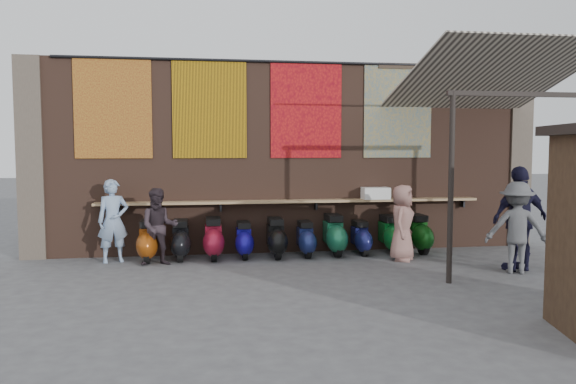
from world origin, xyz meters
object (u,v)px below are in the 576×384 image
at_px(scooter_stool_0, 148,241).
at_px(scooter_stool_2, 213,239).
at_px(scooter_stool_5, 306,239).
at_px(diner_right, 159,227).
at_px(shopper_grey, 517,228).
at_px(scooter_stool_8, 390,235).
at_px(scooter_stool_7, 361,238).
at_px(scooter_stool_4, 276,238).
at_px(shopper_navy, 520,219).
at_px(shopper_tan, 402,223).
at_px(scooter_stool_6, 334,235).
at_px(scooter_stool_3, 244,240).
at_px(scooter_stool_9, 418,234).
at_px(scooter_stool_1, 181,240).
at_px(diner_left, 113,221).
at_px(shelf_box, 376,193).

height_order(scooter_stool_0, scooter_stool_2, scooter_stool_2).
bearing_deg(scooter_stool_5, diner_right, -171.58).
height_order(scooter_stool_2, shopper_grey, shopper_grey).
distance_m(scooter_stool_2, shopper_grey, 5.66).
height_order(scooter_stool_8, diner_right, diner_right).
xyz_separation_m(scooter_stool_0, scooter_stool_7, (4.30, 0.05, -0.05)).
distance_m(scooter_stool_4, shopper_navy, 4.60).
relative_size(diner_right, shopper_tan, 0.98).
height_order(scooter_stool_6, shopper_navy, shopper_navy).
xyz_separation_m(scooter_stool_3, shopper_navy, (4.81, -1.93, 0.58)).
bearing_deg(scooter_stool_9, scooter_stool_2, 179.99).
height_order(scooter_stool_1, scooter_stool_6, scooter_stool_6).
height_order(scooter_stool_3, scooter_stool_8, scooter_stool_8).
distance_m(scooter_stool_0, scooter_stool_3, 1.87).
xyz_separation_m(scooter_stool_3, shopper_tan, (3.05, -0.73, 0.39)).
height_order(diner_left, shopper_grey, shopper_grey).
bearing_deg(scooter_stool_1, shopper_tan, -9.88).
bearing_deg(diner_right, scooter_stool_6, 1.78).
relative_size(scooter_stool_4, shopper_navy, 0.44).
height_order(scooter_stool_6, shopper_tan, shopper_tan).
xyz_separation_m(diner_left, diner_right, (0.90, -0.43, -0.08)).
height_order(scooter_stool_6, diner_right, diner_right).
distance_m(scooter_stool_5, scooter_stool_9, 2.42).
bearing_deg(scooter_stool_2, scooter_stool_3, 3.02).
height_order(scooter_stool_1, scooter_stool_9, scooter_stool_9).
relative_size(scooter_stool_0, diner_right, 0.57).
relative_size(shopper_navy, shopper_grey, 1.16).
relative_size(scooter_stool_7, shopper_tan, 0.49).
height_order(shopper_navy, shopper_grey, shopper_navy).
distance_m(shelf_box, scooter_stool_4, 2.36).
bearing_deg(scooter_stool_3, scooter_stool_7, 0.24).
relative_size(scooter_stool_2, shopper_navy, 0.46).
bearing_deg(shelf_box, scooter_stool_0, -176.19).
bearing_deg(diner_left, scooter_stool_7, -16.45).
bearing_deg(scooter_stool_5, shelf_box, 11.04).
xyz_separation_m(scooter_stool_3, diner_left, (-2.52, -0.03, 0.44)).
xyz_separation_m(scooter_stool_0, scooter_stool_9, (5.54, 0.01, 0.00)).
xyz_separation_m(scooter_stool_2, scooter_stool_3, (0.61, 0.03, -0.05)).
bearing_deg(scooter_stool_2, scooter_stool_7, 0.80).
xyz_separation_m(scooter_stool_6, scooter_stool_9, (1.81, -0.05, -0.01)).
bearing_deg(diner_right, scooter_stool_3, 9.82).
xyz_separation_m(shelf_box, diner_right, (-4.45, -0.73, -0.52)).
height_order(scooter_stool_1, scooter_stool_7, scooter_stool_1).
distance_m(scooter_stool_9, diner_right, 5.33).
bearing_deg(scooter_stool_3, scooter_stool_5, -1.65).
relative_size(scooter_stool_3, scooter_stool_8, 0.91).
bearing_deg(scooter_stool_4, scooter_stool_0, 179.84).
bearing_deg(scooter_stool_2, diner_right, -157.09).
xyz_separation_m(scooter_stool_1, diner_left, (-1.28, -0.05, 0.41)).
distance_m(scooter_stool_5, shopper_navy, 4.07).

